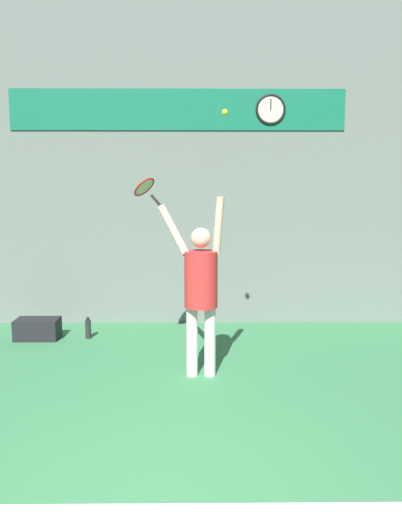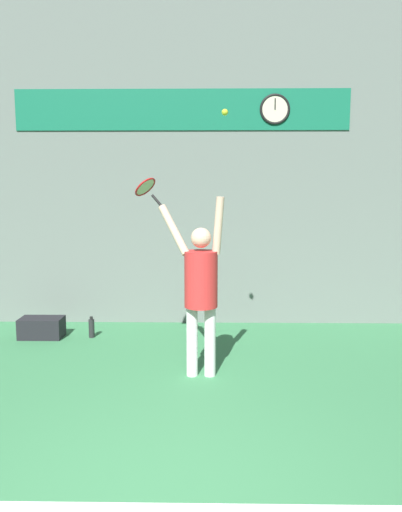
% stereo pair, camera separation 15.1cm
% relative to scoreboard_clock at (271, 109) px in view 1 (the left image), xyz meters
% --- Properties ---
extents(back_wall, '(18.00, 0.10, 5.00)m').
position_rel_scoreboard_clock_xyz_m(back_wall, '(-1.42, 0.08, -0.85)').
color(back_wall, slate).
rests_on(back_wall, ground_plane).
extents(sponsor_banner, '(5.12, 0.02, 0.62)m').
position_rel_scoreboard_clock_xyz_m(sponsor_banner, '(-1.42, 0.02, -0.00)').
color(sponsor_banner, '#146B4C').
extents(scoreboard_clock, '(0.46, 0.04, 0.46)m').
position_rel_scoreboard_clock_xyz_m(scoreboard_clock, '(0.00, 0.00, 0.00)').
color(scoreboard_clock, beige).
extents(tennis_player, '(0.79, 0.48, 2.07)m').
position_rel_scoreboard_clock_xyz_m(tennis_player, '(-1.09, -2.26, -2.27)').
color(tennis_player, white).
rests_on(tennis_player, ground_plane).
extents(tennis_racket, '(0.39, 0.36, 0.35)m').
position_rel_scoreboard_clock_xyz_m(tennis_racket, '(-1.74, -1.92, -1.19)').
color(tennis_racket, black).
extents(tennis_ball, '(0.07, 0.07, 0.07)m').
position_rel_scoreboard_clock_xyz_m(tennis_ball, '(-0.83, -2.30, -0.38)').
color(tennis_ball, '#CCDB2D').
extents(water_bottle, '(0.08, 0.08, 0.31)m').
position_rel_scoreboard_clock_xyz_m(water_bottle, '(-2.71, -0.80, -3.21)').
color(water_bottle, '#262628').
rests_on(water_bottle, ground_plane).
extents(equipment_bag, '(0.61, 0.36, 0.29)m').
position_rel_scoreboard_clock_xyz_m(equipment_bag, '(-3.43, -0.82, -3.20)').
color(equipment_bag, black).
rests_on(equipment_bag, ground_plane).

